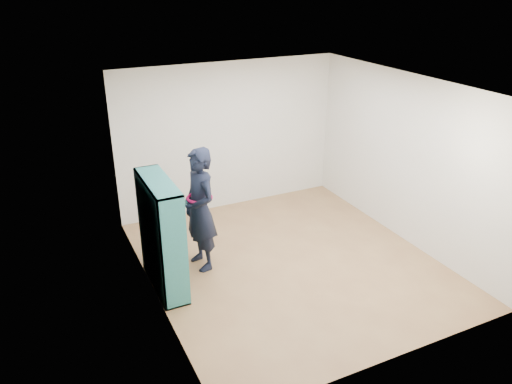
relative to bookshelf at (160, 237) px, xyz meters
name	(u,v)px	position (x,y,z in m)	size (l,w,h in m)	color
floor	(290,262)	(1.85, -0.22, -0.75)	(4.50, 4.50, 0.00)	#89603E
ceiling	(296,87)	(1.85, -0.22, 1.85)	(4.50, 4.50, 0.00)	white
wall_left	(149,208)	(-0.15, -0.22, 0.55)	(0.02, 4.50, 2.60)	silver
wall_right	(406,159)	(3.85, -0.22, 0.55)	(0.02, 4.50, 2.60)	silver
wall_back	(229,137)	(1.85, 2.03, 0.55)	(4.00, 0.02, 2.60)	silver
wall_front	(403,258)	(1.85, -2.47, 0.55)	(4.00, 0.02, 2.60)	silver
bookshelf	(160,237)	(0.00, 0.00, 0.00)	(0.34, 1.16, 1.54)	#287C74
person	(200,210)	(0.66, 0.27, 0.14)	(0.51, 0.70, 1.79)	black
smartphone	(186,202)	(0.49, 0.34, 0.26)	(0.04, 0.09, 0.12)	silver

